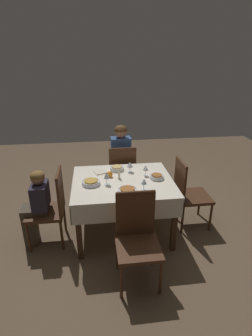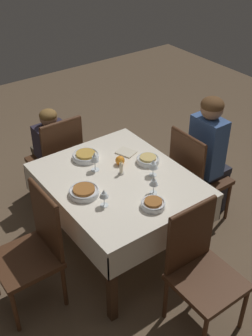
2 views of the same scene
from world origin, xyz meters
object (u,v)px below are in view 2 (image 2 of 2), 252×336
at_px(chair_south, 34,247).
at_px(bowl_north, 148,160).
at_px(person_adult_denim, 210,152).
at_px(bowl_east, 153,204).
at_px(wine_glass_south, 104,194).
at_px(person_child_dark, 49,148).
at_px(wine_glass_north, 153,164).
at_px(bowl_south, 84,191).
at_px(bowl_west, 86,156).
at_px(wine_glass_east, 154,181).
at_px(chair_west, 58,158).
at_px(candle_centerpiece, 121,169).
at_px(napkin_red_folded, 126,152).
at_px(chair_north, 195,174).
at_px(wine_glass_west, 95,158).
at_px(dining_table, 119,188).
at_px(chair_east, 201,266).
at_px(orange_fruit, 120,160).

distance_m(chair_south, bowl_north, 1.14).
distance_m(person_adult_denim, bowl_east, 1.00).
bearing_deg(bowl_east, wine_glass_south, -128.46).
xyz_separation_m(chair_south, wine_glass_south, (0.16, 0.51, 0.34)).
xyz_separation_m(person_child_dark, wine_glass_north, (1.18, 0.32, 0.32)).
relative_size(bowl_south, wine_glass_south, 1.62).
xyz_separation_m(chair_south, bowl_west, (-0.44, 0.72, 0.27)).
bearing_deg(bowl_west, wine_glass_east, 13.08).
bearing_deg(chair_west, wine_glass_north, 107.95).
height_order(person_child_dark, bowl_east, person_child_dark).
distance_m(candle_centerpiece, napkin_red_folded, 0.31).
height_order(chair_north, person_adult_denim, person_adult_denim).
height_order(bowl_north, candle_centerpiece, candle_centerpiece).
height_order(bowl_west, napkin_red_folded, bowl_west).
bearing_deg(wine_glass_north, wine_glass_east, -38.06).
xyz_separation_m(wine_glass_west, bowl_east, (0.63, 0.09, -0.09)).
distance_m(dining_table, person_adult_denim, 0.94).
distance_m(person_adult_denim, wine_glass_west, 1.07).
xyz_separation_m(chair_north, napkin_red_folded, (-0.34, -0.51, 0.25)).
bearing_deg(bowl_east, wine_glass_north, 141.56).
bearing_deg(wine_glass_west, candle_centerpiece, 39.91).
bearing_deg(bowl_south, chair_east, 23.63).
bearing_deg(napkin_red_folded, chair_north, 56.53).
bearing_deg(wine_glass_west, chair_north, 72.17).
xyz_separation_m(person_adult_denim, wine_glass_east, (0.23, -0.83, 0.17)).
bearing_deg(person_adult_denim, wine_glass_south, 96.50).
bearing_deg(wine_glass_east, wine_glass_south, -103.76).
height_order(wine_glass_east, candle_centerpiece, wine_glass_east).
xyz_separation_m(chair_north, bowl_south, (-0.06, -1.10, 0.27)).
height_order(bowl_east, candle_centerpiece, candle_centerpiece).
distance_m(person_child_dark, orange_fruit, 0.96).
xyz_separation_m(wine_glass_north, wine_glass_west, (-0.33, -0.33, 0.02)).
height_order(bowl_north, orange_fruit, orange_fruit).
bearing_deg(bowl_north, dining_table, -82.54).
bearing_deg(person_child_dark, bowl_west, 91.92).
relative_size(wine_glass_west, bowl_south, 0.73).
bearing_deg(wine_glass_south, chair_west, 170.06).
relative_size(dining_table, person_child_dark, 1.28).
height_order(chair_west, wine_glass_north, chair_west).
xyz_separation_m(chair_south, wine_glass_east, (0.25, 0.88, 0.34)).
bearing_deg(wine_glass_north, napkin_red_folded, 176.98).
xyz_separation_m(bowl_north, wine_glass_east, (0.34, -0.22, 0.08)).
bearing_deg(wine_glass_east, orange_fruit, 177.45).
bearing_deg(person_child_dark, bowl_south, 77.38).
bearing_deg(candle_centerpiece, dining_table, -53.91).
distance_m(person_child_dark, wine_glass_west, 0.92).
bearing_deg(wine_glass_north, chair_north, 95.28).
bearing_deg(wine_glass_north, chair_west, -162.05).
xyz_separation_m(wine_glass_north, candle_centerpiece, (-0.16, -0.19, -0.06)).
xyz_separation_m(bowl_west, bowl_south, (0.41, -0.26, -0.00)).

